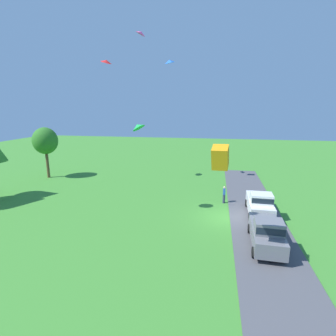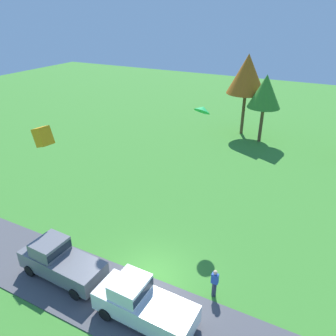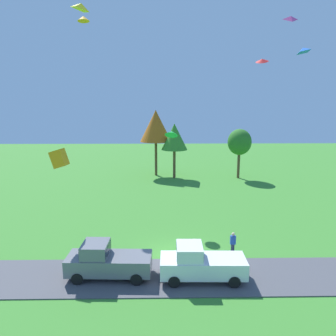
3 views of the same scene
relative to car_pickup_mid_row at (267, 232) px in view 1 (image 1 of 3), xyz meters
The scene contains 11 objects.
ground_plane 5.19m from the car_pickup_mid_row, 30.05° to the left, with size 120.00×120.00×0.00m, color #3D842D.
pavement_strip 4.52m from the car_pickup_mid_row, ahead, with size 36.00×4.40×0.06m, color #4C4C51.
car_pickup_mid_row is the anchor object (origin of this frame).
car_pickup_far_end 5.56m from the car_pickup_mid_row, ahead, with size 5.04×2.14×2.14m.
person_on_lawn 8.55m from the car_pickup_mid_row, 17.58° to the left, with size 0.36×0.24×1.71m.
tree_left_of_center 29.36m from the car_pickup_mid_row, 61.69° to the left, with size 3.19×3.19×6.73m.
kite_delta_high_right 25.16m from the car_pickup_mid_row, 50.56° to the left, with size 1.30×1.30×0.30m, color red.
kite_delta_near_flag 12.67m from the car_pickup_mid_row, 67.34° to the left, with size 1.12×1.12×0.35m, color green.
kite_diamond_mid_center 25.37m from the car_pickup_mid_row, 40.40° to the left, with size 1.02×0.93×0.29m, color #EA4C9E.
kite_box_high_left 7.35m from the car_pickup_mid_row, 135.95° to the left, with size 0.81×0.81×1.13m, color orange.
kite_diamond_trailing_tail 21.84m from the car_pickup_mid_row, 32.27° to the left, with size 0.75×0.95×0.36m, color blue.
Camera 1 is at (-21.29, 1.00, 9.18)m, focal length 28.00 mm.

